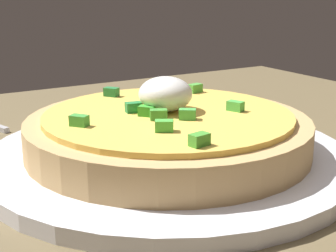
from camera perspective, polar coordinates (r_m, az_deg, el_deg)
dining_table at (r=34.01cm, az=-4.37°, el=-11.60°), size 92.93×80.77×2.89cm
plate at (r=41.02cm, az=0.00°, el=-3.48°), size 29.61×29.61×1.19cm
pizza at (r=40.34cm, az=-0.01°, el=-0.51°), size 22.82×22.82×5.91cm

